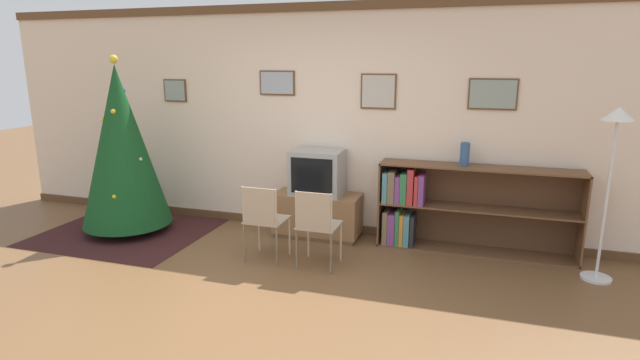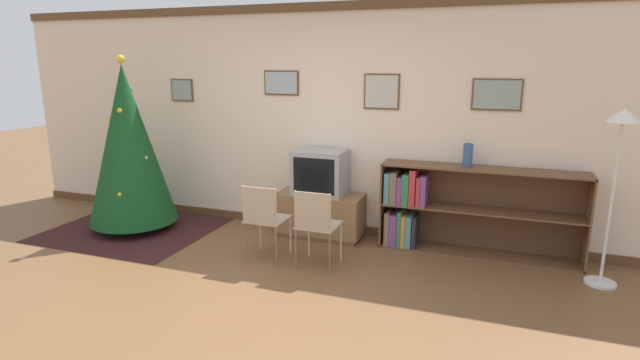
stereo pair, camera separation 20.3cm
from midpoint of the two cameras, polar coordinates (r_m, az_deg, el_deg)
ground_plane at (r=4.40m, az=-9.85°, el=-14.60°), size 24.00×24.00×0.00m
wall_back at (r=5.99m, az=-0.40°, el=6.77°), size 8.95×0.11×2.70m
area_rug at (r=6.67m, az=-21.75°, el=-5.39°), size 1.95×1.78×0.01m
christmas_tree at (r=6.43m, az=-22.56°, el=3.55°), size 1.05×1.05×2.11m
tv_console at (r=5.95m, az=-1.28°, el=-4.02°), size 1.02×0.44×0.52m
television at (r=5.82m, az=-1.31°, el=0.88°), size 0.60×0.43×0.52m
folding_chair_left at (r=5.19m, az=-7.60°, el=-4.37°), size 0.40×0.40×0.82m
folding_chair_right at (r=4.98m, az=-1.58°, el=-5.03°), size 0.40×0.40×0.82m
bookshelf at (r=5.67m, az=12.65°, el=-3.01°), size 2.10×0.36×0.96m
vase at (r=5.53m, az=15.22°, el=2.91°), size 0.10×0.10×0.25m
standing_lamp at (r=5.20m, az=29.59°, el=3.03°), size 0.28×0.28×1.65m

